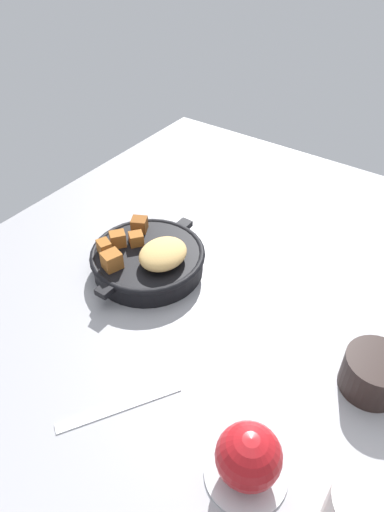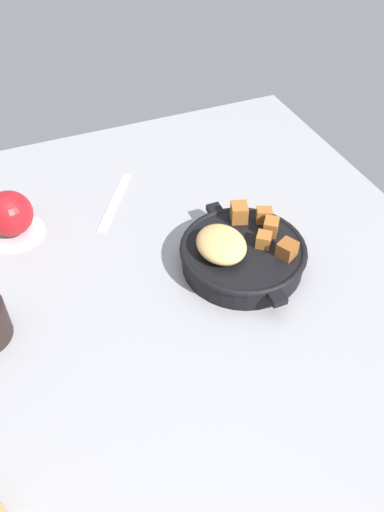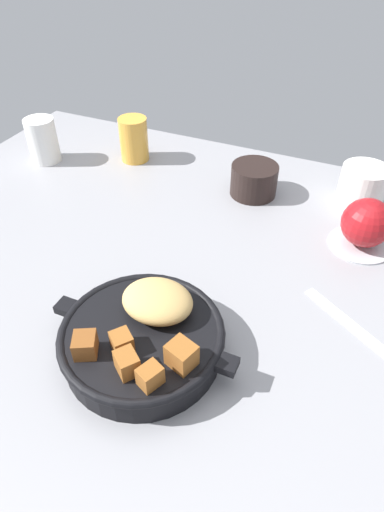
{
  "view_description": "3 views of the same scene",
  "coord_description": "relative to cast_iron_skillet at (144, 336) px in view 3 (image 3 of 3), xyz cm",
  "views": [
    {
      "loc": [
        52.41,
        31.34,
        58.41
      ],
      "look_at": [
        2.92,
        -3.41,
        7.26
      ],
      "focal_mm": 32.66,
      "sensor_mm": 36.0,
      "label": 1
    },
    {
      "loc": [
        -50.82,
        19.0,
        62.53
      ],
      "look_at": [
        5.33,
        -4.27,
        3.85
      ],
      "focal_mm": 36.54,
      "sensor_mm": 36.0,
      "label": 2
    },
    {
      "loc": [
        23.86,
        -42.82,
        46.98
      ],
      "look_at": [
        4.51,
        1.25,
        5.75
      ],
      "focal_mm": 30.81,
      "sensor_mm": 36.0,
      "label": 3
    }
  ],
  "objects": [
    {
      "name": "white_creamer_pitcher",
      "position": [
        -44.47,
        36.94,
        1.75
      ],
      "size": [
        6.3,
        6.3,
        9.4
      ],
      "primitive_type": "cylinder",
      "color": "white",
      "rests_on": "ground_plane"
    },
    {
      "name": "ceramic_mug_white",
      "position": [
        20.76,
        47.67,
        0.65
      ],
      "size": [
        8.72,
        8.72,
        7.2
      ],
      "primitive_type": "cylinder",
      "color": "silver",
      "rests_on": "ground_plane"
    },
    {
      "name": "juice_glass_amber",
      "position": [
        -26.85,
        45.29,
        1.71
      ],
      "size": [
        6.11,
        6.11,
        9.32
      ],
      "primitive_type": "cylinder",
      "color": "gold",
      "rests_on": "ground_plane"
    },
    {
      "name": "butter_knife",
      "position": [
        24.85,
        14.8,
        -2.77
      ],
      "size": [
        15.99,
        10.98,
        0.36
      ],
      "primitive_type": "cube",
      "rotation": [
        0.0,
        0.0,
        -0.57
      ],
      "color": "silver",
      "rests_on": "ground_plane"
    },
    {
      "name": "coffee_mug_dark",
      "position": [
        1.26,
        42.21,
        0.08
      ],
      "size": [
        9.01,
        9.01,
        6.06
      ],
      "primitive_type": "cylinder",
      "color": "black",
      "rests_on": "ground_plane"
    },
    {
      "name": "ground_plane",
      "position": [
        -3.83,
        12.53,
        -4.15
      ],
      "size": [
        111.56,
        95.36,
        2.4
      ],
      "primitive_type": "cube",
      "color": "gray"
    },
    {
      "name": "saucer_plate",
      "position": [
        22.84,
        34.0,
        -2.65
      ],
      "size": [
        10.5,
        10.5,
        0.6
      ],
      "primitive_type": "cylinder",
      "color": "#B7BABF",
      "rests_on": "ground_plane"
    },
    {
      "name": "red_apple",
      "position": [
        22.84,
        34.0,
        1.71
      ],
      "size": [
        8.12,
        8.12,
        8.12
      ],
      "primitive_type": "sphere",
      "color": "maroon",
      "rests_on": "saucer_plate"
    },
    {
      "name": "cast_iron_skillet",
      "position": [
        0.0,
        0.0,
        0.0
      ],
      "size": [
        25.4,
        21.14,
        7.7
      ],
      "color": "black",
      "rests_on": "ground_plane"
    }
  ]
}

